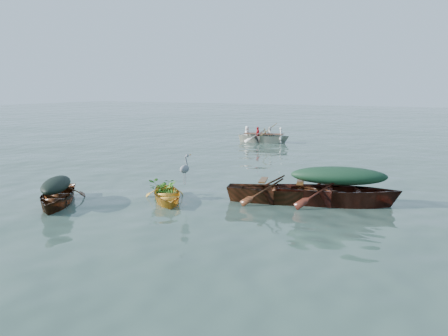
% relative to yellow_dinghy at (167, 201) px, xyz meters
% --- Properties ---
extents(ground, '(140.00, 140.00, 0.00)m').
position_rel_yellow_dinghy_xyz_m(ground, '(0.38, 1.90, 0.00)').
color(ground, '#395045').
rests_on(ground, ground).
extents(yellow_dinghy, '(2.69, 2.86, 0.71)m').
position_rel_yellow_dinghy_xyz_m(yellow_dinghy, '(0.00, 0.00, 0.00)').
color(yellow_dinghy, orange).
rests_on(yellow_dinghy, ground).
extents(dark_covered_boat, '(3.09, 3.59, 0.86)m').
position_rel_yellow_dinghy_xyz_m(dark_covered_boat, '(-2.60, -1.77, 0.00)').
color(dark_covered_boat, '#4F2C12').
rests_on(dark_covered_boat, ground).
extents(green_tarp_boat, '(5.15, 2.94, 1.18)m').
position_rel_yellow_dinghy_xyz_m(green_tarp_boat, '(4.58, 1.98, 0.00)').
color(green_tarp_boat, '#4B1911').
rests_on(green_tarp_boat, ground).
extents(open_wooden_boat, '(4.67, 2.51, 1.05)m').
position_rel_yellow_dinghy_xyz_m(open_wooden_boat, '(3.04, 1.50, 0.00)').
color(open_wooden_boat, '#522614').
rests_on(open_wooden_boat, ground).
extents(rowed_boat, '(4.54, 2.07, 1.05)m').
position_rel_yellow_dinghy_xyz_m(rowed_boat, '(-2.92, 14.36, 0.00)').
color(rowed_boat, silver).
rests_on(rowed_boat, ground).
extents(dark_tarp_cover, '(1.70, 1.98, 0.40)m').
position_rel_yellow_dinghy_xyz_m(dark_tarp_cover, '(-2.60, -1.77, 0.63)').
color(dark_tarp_cover, black).
rests_on(dark_tarp_cover, dark_covered_boat).
extents(green_tarp_cover, '(2.83, 1.62, 0.52)m').
position_rel_yellow_dinghy_xyz_m(green_tarp_cover, '(4.58, 1.98, 0.85)').
color(green_tarp_cover, '#14311C').
rests_on(green_tarp_cover, green_tarp_boat).
extents(thwart_benches, '(2.37, 1.39, 0.04)m').
position_rel_yellow_dinghy_xyz_m(thwart_benches, '(3.04, 1.50, 0.54)').
color(thwart_benches, '#4F2D12').
rests_on(thwart_benches, open_wooden_boat).
extents(heron, '(0.47, 0.49, 0.92)m').
position_rel_yellow_dinghy_xyz_m(heron, '(0.39, 0.40, 0.82)').
color(heron, gray).
rests_on(heron, yellow_dinghy).
extents(dinghy_weeds, '(1.12, 1.14, 0.60)m').
position_rel_yellow_dinghy_xyz_m(dinghy_weeds, '(-0.34, 0.44, 0.66)').
color(dinghy_weeds, '#35761F').
rests_on(dinghy_weeds, yellow_dinghy).
extents(rowers, '(3.22, 1.71, 0.76)m').
position_rel_yellow_dinghy_xyz_m(rowers, '(-2.92, 14.36, 0.90)').
color(rowers, silver).
rests_on(rowers, rowed_boat).
extents(oars, '(1.05, 2.67, 0.06)m').
position_rel_yellow_dinghy_xyz_m(oars, '(-2.92, 14.36, 0.55)').
color(oars, '#A37E3E').
rests_on(oars, rowed_boat).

